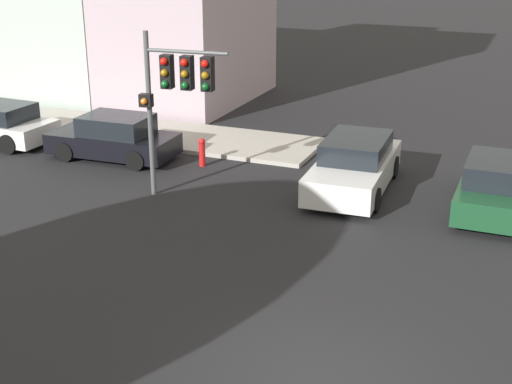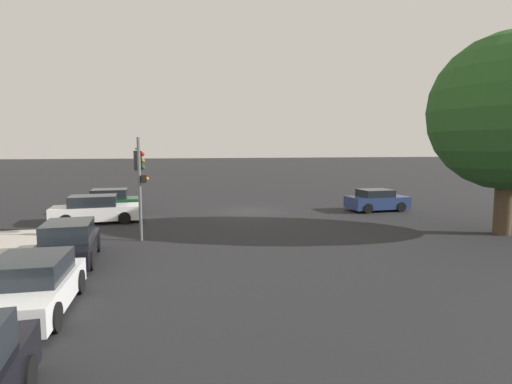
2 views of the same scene
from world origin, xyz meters
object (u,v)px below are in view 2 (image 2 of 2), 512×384
object	(u,v)px
traffic_signal	(139,167)
parked_car_1	(29,287)
fire_hydrant	(74,232)
parked_car_0	(68,243)
crossing_car_0	(96,210)
crossing_car_2	(377,200)
crossing_car_1	(108,201)
street_tree	(509,112)

from	to	relation	value
traffic_signal	parked_car_1	world-z (taller)	traffic_signal
fire_hydrant	parked_car_0	bearing A→B (deg)	96.57
traffic_signal	fire_hydrant	size ratio (longest dim) A/B	5.00
crossing_car_0	crossing_car_2	bearing A→B (deg)	-2.39
traffic_signal	parked_car_0	distance (m)	5.13
crossing_car_0	crossing_car_1	distance (m)	3.98
traffic_signal	crossing_car_1	world-z (taller)	traffic_signal
fire_hydrant	parked_car_1	bearing A→B (deg)	92.69
street_tree	parked_car_1	bearing A→B (deg)	13.77
street_tree	parked_car_1	world-z (taller)	street_tree
crossing_car_2	parked_car_0	bearing A→B (deg)	-156.61
crossing_car_2	fire_hydrant	bearing A→B (deg)	-165.65
crossing_car_1	fire_hydrant	distance (m)	9.00
parked_car_1	traffic_signal	bearing A→B (deg)	166.25
crossing_car_2	parked_car_1	bearing A→B (deg)	-145.15
traffic_signal	crossing_car_1	bearing A→B (deg)	100.72
street_tree	crossing_car_2	bearing A→B (deg)	-76.41
traffic_signal	crossing_car_2	distance (m)	15.74
street_tree	traffic_signal	world-z (taller)	street_tree
crossing_car_1	parked_car_0	distance (m)	12.01
crossing_car_1	fire_hydrant	size ratio (longest dim) A/B	4.59
crossing_car_1	crossing_car_0	bearing A→B (deg)	87.28
traffic_signal	crossing_car_1	size ratio (longest dim) A/B	1.09
street_tree	crossing_car_0	xyz separation A→B (m)	(19.38, -8.02, -5.07)
street_tree	crossing_car_1	size ratio (longest dim) A/B	2.24
crossing_car_1	parked_car_1	xyz separation A→B (m)	(0.06, 16.71, -0.04)
crossing_car_1	parked_car_0	xyz separation A→B (m)	(0.07, 12.01, -0.02)
street_tree	crossing_car_0	distance (m)	21.58
crossing_car_0	crossing_car_2	size ratio (longest dim) A/B	1.21
crossing_car_1	parked_car_0	size ratio (longest dim) A/B	1.00
crossing_car_2	street_tree	bearing A→B (deg)	-77.90
street_tree	crossing_car_2	size ratio (longest dim) A/B	2.39
crossing_car_1	crossing_car_2	xyz separation A→B (m)	(-17.26, 3.97, -0.02)
traffic_signal	parked_car_1	bearing A→B (deg)	-111.00
street_tree	traffic_signal	bearing A→B (deg)	-12.36
parked_car_0	fire_hydrant	xyz separation A→B (m)	(0.35, -3.02, -0.19)
traffic_signal	crossing_car_0	world-z (taller)	traffic_signal
crossing_car_0	parked_car_0	world-z (taller)	crossing_car_0
crossing_car_0	crossing_car_1	xyz separation A→B (m)	(-0.19, -3.98, -0.02)
traffic_signal	parked_car_0	xyz separation A→B (m)	(2.42, 3.71, -2.60)
traffic_signal	crossing_car_2	size ratio (longest dim) A/B	1.16
crossing_car_0	fire_hydrant	world-z (taller)	crossing_car_0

